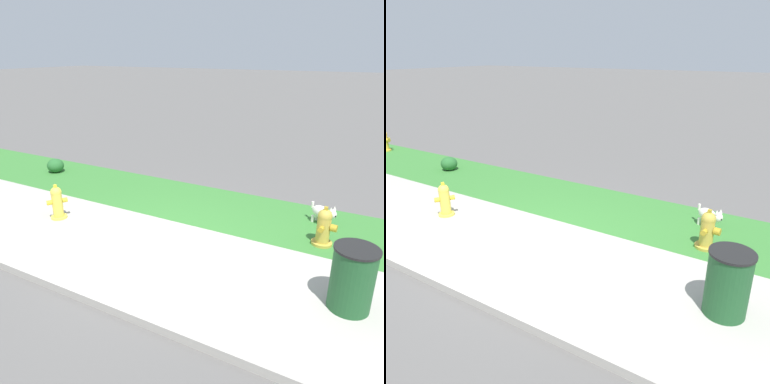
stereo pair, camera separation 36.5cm
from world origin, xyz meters
The scene contains 9 objects.
ground_plane centered at (0.00, 0.00, 0.00)m, with size 120.00×120.00×0.00m, color #5B5956.
sidewalk_pavement centered at (0.00, 0.00, 0.01)m, with size 18.00×2.48×0.01m, color #ADA89E.
grass_verge centered at (0.00, 2.26, 0.00)m, with size 18.00×2.05×0.01m, color #387A33.
street_curb centered at (0.00, -1.32, 0.06)m, with size 18.00×0.16×0.12m, color #ADA89E.
fire_hydrant_at_driveway centered at (2.29, 1.69, 0.32)m, with size 0.38×0.40×0.68m.
fire_hydrant_far_end centered at (-2.35, 0.31, 0.33)m, with size 0.35×0.37×0.68m.
small_white_dog centered at (2.14, 2.48, 0.24)m, with size 0.51×0.40×0.43m.
trash_bin centered at (2.90, 0.14, 0.43)m, with size 0.54×0.54×0.85m.
shrub_bush_far_verge centered at (-4.69, 2.36, 0.18)m, with size 0.43×0.43×0.36m.
Camera 2 is at (3.39, -4.01, 3.02)m, focal length 35.00 mm.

